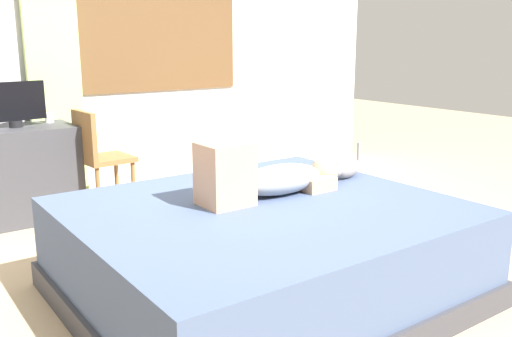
{
  "coord_description": "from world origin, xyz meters",
  "views": [
    {
      "loc": [
        -1.8,
        -2.36,
        1.4
      ],
      "look_at": [
        0.01,
        0.15,
        0.68
      ],
      "focal_mm": 38.98,
      "sensor_mm": 36.0,
      "label": 1
    }
  ],
  "objects_px": {
    "cat": "(346,168)",
    "cup": "(49,118)",
    "desk": "(16,174)",
    "tv_monitor": "(14,104)",
    "bed": "(262,251)",
    "person_lying": "(267,177)",
    "chair_by_desk": "(98,154)"
  },
  "relations": [
    {
      "from": "desk",
      "to": "cat",
      "type": "bearing_deg",
      "value": -53.01
    },
    {
      "from": "bed",
      "to": "desk",
      "type": "distance_m",
      "value": 2.35
    },
    {
      "from": "bed",
      "to": "desk",
      "type": "xyz_separation_m",
      "value": [
        -0.77,
        2.22,
        0.11
      ]
    },
    {
      "from": "cup",
      "to": "chair_by_desk",
      "type": "xyz_separation_m",
      "value": [
        0.25,
        -0.37,
        -0.27
      ]
    },
    {
      "from": "cat",
      "to": "cup",
      "type": "bearing_deg",
      "value": 119.76
    },
    {
      "from": "person_lying",
      "to": "desk",
      "type": "relative_size",
      "value": 1.04
    },
    {
      "from": "person_lying",
      "to": "cat",
      "type": "height_order",
      "value": "person_lying"
    },
    {
      "from": "bed",
      "to": "cat",
      "type": "relative_size",
      "value": 5.82
    },
    {
      "from": "bed",
      "to": "person_lying",
      "type": "relative_size",
      "value": 2.16
    },
    {
      "from": "bed",
      "to": "cup",
      "type": "distance_m",
      "value": 2.42
    },
    {
      "from": "cat",
      "to": "cup",
      "type": "relative_size",
      "value": 4.28
    },
    {
      "from": "person_lying",
      "to": "cup",
      "type": "relative_size",
      "value": 11.52
    },
    {
      "from": "bed",
      "to": "cat",
      "type": "height_order",
      "value": "cat"
    },
    {
      "from": "person_lying",
      "to": "cat",
      "type": "xyz_separation_m",
      "value": [
        0.66,
        0.04,
        -0.05
      ]
    },
    {
      "from": "bed",
      "to": "chair_by_desk",
      "type": "distance_m",
      "value": 1.98
    },
    {
      "from": "tv_monitor",
      "to": "cat",
      "type": "bearing_deg",
      "value": -53.58
    },
    {
      "from": "cup",
      "to": "tv_monitor",
      "type": "bearing_deg",
      "value": -159.96
    },
    {
      "from": "cat",
      "to": "cup",
      "type": "height_order",
      "value": "cup"
    },
    {
      "from": "desk",
      "to": "cup",
      "type": "height_order",
      "value": "cup"
    },
    {
      "from": "tv_monitor",
      "to": "person_lying",
      "type": "bearing_deg",
      "value": -67.82
    },
    {
      "from": "chair_by_desk",
      "to": "desk",
      "type": "bearing_deg",
      "value": 154.63
    },
    {
      "from": "person_lying",
      "to": "tv_monitor",
      "type": "distance_m",
      "value": 2.28
    },
    {
      "from": "person_lying",
      "to": "chair_by_desk",
      "type": "relative_size",
      "value": 1.09
    },
    {
      "from": "cup",
      "to": "person_lying",
      "type": "bearing_deg",
      "value": -75.42
    },
    {
      "from": "desk",
      "to": "tv_monitor",
      "type": "height_order",
      "value": "tv_monitor"
    },
    {
      "from": "desk",
      "to": "person_lying",
      "type": "bearing_deg",
      "value": -67.08
    },
    {
      "from": "cat",
      "to": "chair_by_desk",
      "type": "bearing_deg",
      "value": 118.81
    },
    {
      "from": "tv_monitor",
      "to": "cup",
      "type": "relative_size",
      "value": 5.91
    },
    {
      "from": "bed",
      "to": "tv_monitor",
      "type": "relative_size",
      "value": 4.22
    },
    {
      "from": "person_lying",
      "to": "cup",
      "type": "xyz_separation_m",
      "value": [
        -0.57,
        2.2,
        0.14
      ]
    },
    {
      "from": "person_lying",
      "to": "chair_by_desk",
      "type": "distance_m",
      "value": 1.86
    },
    {
      "from": "cat",
      "to": "chair_by_desk",
      "type": "height_order",
      "value": "chair_by_desk"
    }
  ]
}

